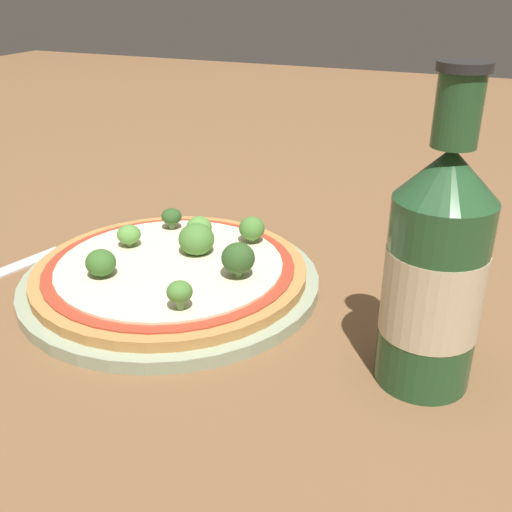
# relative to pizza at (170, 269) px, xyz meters

# --- Properties ---
(ground_plane) EXTENTS (3.00, 3.00, 0.00)m
(ground_plane) POSITION_rel_pizza_xyz_m (0.00, -0.00, -0.02)
(ground_plane) COLOR brown
(plate) EXTENTS (0.29, 0.29, 0.01)m
(plate) POSITION_rel_pizza_xyz_m (0.00, -0.01, -0.01)
(plate) COLOR #93A384
(plate) RESTS_ON ground_plane
(pizza) EXTENTS (0.27, 0.27, 0.01)m
(pizza) POSITION_rel_pizza_xyz_m (0.00, 0.00, 0.00)
(pizza) COLOR #B77F42
(pizza) RESTS_ON plate
(broccoli_floret_0) EXTENTS (0.03, 0.03, 0.03)m
(broccoli_floret_0) POSITION_rel_pizza_xyz_m (-0.00, 0.06, 0.02)
(broccoli_floret_0) COLOR #6B8E51
(broccoli_floret_0) RESTS_ON pizza
(broccoli_floret_1) EXTENTS (0.02, 0.02, 0.02)m
(broccoli_floret_1) POSITION_rel_pizza_xyz_m (-0.04, 0.07, 0.02)
(broccoli_floret_1) COLOR #6B8E51
(broccoli_floret_1) RESTS_ON pizza
(broccoli_floret_2) EXTENTS (0.03, 0.03, 0.03)m
(broccoli_floret_2) POSITION_rel_pizza_xyz_m (0.07, -0.01, 0.03)
(broccoli_floret_2) COLOR #6B8E51
(broccoli_floret_2) RESTS_ON pizza
(broccoli_floret_3) EXTENTS (0.03, 0.03, 0.03)m
(broccoli_floret_3) POSITION_rel_pizza_xyz_m (-0.04, -0.05, 0.02)
(broccoli_floret_3) COLOR #6B8E51
(broccoli_floret_3) RESTS_ON pizza
(broccoli_floret_4) EXTENTS (0.02, 0.02, 0.02)m
(broccoli_floret_4) POSITION_rel_pizza_xyz_m (-0.06, 0.02, 0.02)
(broccoli_floret_4) COLOR #6B8E51
(broccoli_floret_4) RESTS_ON pizza
(broccoli_floret_5) EXTENTS (0.02, 0.02, 0.03)m
(broccoli_floret_5) POSITION_rel_pizza_xyz_m (0.05, -0.07, 0.02)
(broccoli_floret_5) COLOR #6B8E51
(broccoli_floret_5) RESTS_ON pizza
(broccoli_floret_6) EXTENTS (0.04, 0.04, 0.03)m
(broccoli_floret_6) POSITION_rel_pizza_xyz_m (0.01, 0.03, 0.02)
(broccoli_floret_6) COLOR #6B8E51
(broccoli_floret_6) RESTS_ON pizza
(broccoli_floret_7) EXTENTS (0.03, 0.03, 0.03)m
(broccoli_floret_7) POSITION_rel_pizza_xyz_m (0.05, 0.08, 0.02)
(broccoli_floret_7) COLOR #6B8E51
(broccoli_floret_7) RESTS_ON pizza
(beer_bottle) EXTENTS (0.07, 0.07, 0.23)m
(beer_bottle) POSITION_rel_pizza_xyz_m (0.25, -0.05, 0.07)
(beer_bottle) COLOR #234C28
(beer_bottle) RESTS_ON ground_plane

